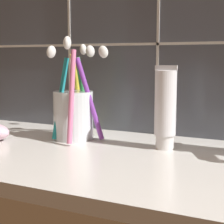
# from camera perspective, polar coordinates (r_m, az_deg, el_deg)

# --- Properties ---
(sink_counter) EXTENTS (0.80, 0.36, 0.02)m
(sink_counter) POSITION_cam_1_polar(r_m,az_deg,el_deg) (0.60, -0.53, -7.25)
(sink_counter) COLOR silver
(sink_counter) RESTS_ON ground
(tile_wall_backsplash) EXTENTS (0.90, 0.02, 0.52)m
(tile_wall_backsplash) POSITION_cam_1_polar(r_m,az_deg,el_deg) (0.75, 5.81, 15.01)
(tile_wall_backsplash) COLOR #4C515B
(tile_wall_backsplash) RESTS_ON ground
(toothbrush_cup) EXTENTS (0.11, 0.15, 0.19)m
(toothbrush_cup) POSITION_cam_1_polar(r_m,az_deg,el_deg) (0.70, -5.82, 0.22)
(toothbrush_cup) COLOR silver
(toothbrush_cup) RESTS_ON sink_counter
(toothpaste_tube) EXTENTS (0.04, 0.04, 0.14)m
(toothpaste_tube) POSITION_cam_1_polar(r_m,az_deg,el_deg) (0.62, 8.13, 0.60)
(toothpaste_tube) COLOR white
(toothpaste_tube) RESTS_ON sink_counter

